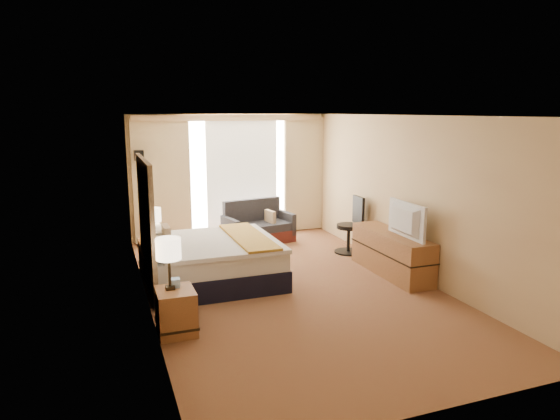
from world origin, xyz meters
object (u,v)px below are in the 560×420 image
object	(u,v)px
media_dresser	(392,253)
floor_lamp	(140,179)
nightstand_left	(176,311)
television	(401,220)
lamp_left	(168,250)
loveseat	(258,228)
lamp_right	(153,216)
nightstand_right	(153,256)
bed	(212,260)
desk_chair	(352,228)

from	to	relation	value
media_dresser	floor_lamp	world-z (taller)	floor_lamp
nightstand_left	television	size ratio (longest dim) A/B	0.56
floor_lamp	lamp_left	world-z (taller)	floor_lamp
loveseat	lamp_right	size ratio (longest dim) A/B	2.67
nightstand_right	television	distance (m)	4.11
nightstand_left	bed	bearing A→B (deg)	64.03
nightstand_right	bed	size ratio (longest dim) A/B	0.28
bed	nightstand_left	bearing A→B (deg)	-115.97
loveseat	lamp_right	xyz separation A→B (m)	(-2.22, -1.35, 0.70)
media_dresser	desk_chair	world-z (taller)	desk_chair
loveseat	floor_lamp	xyz separation A→B (m)	(-2.25, 0.46, 1.07)
bed	lamp_left	distance (m)	1.95
lamp_left	bed	bearing A→B (deg)	61.94
nightstand_right	desk_chair	world-z (taller)	desk_chair
floor_lamp	lamp_left	xyz separation A→B (m)	(-0.04, -4.19, -0.31)
nightstand_right	lamp_right	distance (m)	0.71
loveseat	floor_lamp	distance (m)	2.54
nightstand_right	television	bearing A→B (deg)	-25.70
nightstand_right	bed	distance (m)	1.17
nightstand_right	lamp_right	size ratio (longest dim) A/B	0.99
loveseat	lamp_right	world-z (taller)	lamp_right
bed	floor_lamp	size ratio (longest dim) A/B	1.04
desk_chair	lamp_left	distance (m)	4.45
lamp_left	lamp_right	size ratio (longest dim) A/B	1.14
nightstand_right	desk_chair	bearing A→B (deg)	-1.42
desk_chair	floor_lamp	bearing A→B (deg)	157.09
floor_lamp	lamp_right	bearing A→B (deg)	-89.02
nightstand_right	nightstand_left	bearing A→B (deg)	-90.00
nightstand_left	desk_chair	size ratio (longest dim) A/B	0.51
nightstand_right	lamp_left	xyz separation A→B (m)	(-0.05, -2.45, 0.77)
nightstand_left	bed	world-z (taller)	bed
bed	desk_chair	bearing A→B (deg)	14.59
nightstand_left	floor_lamp	bearing A→B (deg)	90.19
media_dresser	television	distance (m)	0.70
nightstand_left	floor_lamp	xyz separation A→B (m)	(-0.01, 4.24, 1.08)
nightstand_left	lamp_right	size ratio (longest dim) A/B	0.99
loveseat	bed	bearing A→B (deg)	-134.56
bed	lamp_right	xyz separation A→B (m)	(-0.79, 0.76, 0.63)
bed	lamp_left	size ratio (longest dim) A/B	3.14
nightstand_left	lamp_left	xyz separation A→B (m)	(-0.05, 0.05, 0.77)
desk_chair	lamp_right	bearing A→B (deg)	-176.77
nightstand_left	television	bearing A→B (deg)	11.52
nightstand_left	loveseat	bearing A→B (deg)	59.33
media_dresser	bed	size ratio (longest dim) A/B	0.90
nightstand_right	television	xyz separation A→B (m)	(3.65, -1.76, 0.71)
media_dresser	loveseat	bearing A→B (deg)	118.16
floor_lamp	lamp_right	distance (m)	1.85
nightstand_left	nightstand_right	xyz separation A→B (m)	(0.00, 2.50, 0.00)
media_dresser	television	xyz separation A→B (m)	(-0.05, -0.31, 0.63)
nightstand_left	media_dresser	xyz separation A→B (m)	(3.70, 1.05, 0.07)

